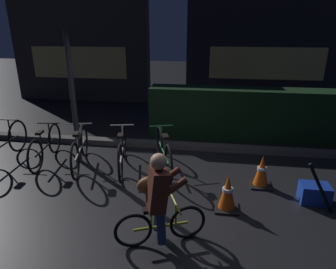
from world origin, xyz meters
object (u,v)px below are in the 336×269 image
object	(u,v)px
blue_crate	(314,193)
traffic_cone_far	(262,171)
parked_bike_leftmost	(3,144)
parked_bike_center_right	(122,151)
parked_bike_center_left	(80,149)
parked_bike_right_mid	(164,152)
street_post	(73,100)
cyclist	(158,199)
parked_bike_left_mid	(46,146)
closed_umbrella	(320,188)
traffic_cone_near	(228,193)

from	to	relation	value
blue_crate	traffic_cone_far	bearing A→B (deg)	152.10
parked_bike_leftmost	parked_bike_center_right	distance (m)	2.50
parked_bike_center_left	traffic_cone_far	world-z (taller)	parked_bike_center_left
parked_bike_leftmost	parked_bike_right_mid	distance (m)	3.29
parked_bike_center_right	parked_bike_right_mid	bearing A→B (deg)	-96.50
blue_crate	parked_bike_center_left	bearing A→B (deg)	170.79
street_post	cyclist	size ratio (longest dim) A/B	2.06
street_post	parked_bike_left_mid	world-z (taller)	street_post
parked_bike_left_mid	closed_umbrella	world-z (taller)	closed_umbrella
parked_bike_right_mid	closed_umbrella	xyz separation A→B (m)	(2.51, -1.05, 0.02)
parked_bike_center_left	closed_umbrella	size ratio (longest dim) A/B	2.00
parked_bike_leftmost	parked_bike_center_left	xyz separation A→B (m)	(1.65, -0.01, -0.00)
parked_bike_center_left	traffic_cone_near	world-z (taller)	parked_bike_center_left
parked_bike_center_left	closed_umbrella	bearing A→B (deg)	-117.17
parked_bike_left_mid	parked_bike_center_right	size ratio (longest dim) A/B	0.95
parked_bike_right_mid	traffic_cone_near	world-z (taller)	parked_bike_right_mid
traffic_cone_far	blue_crate	distance (m)	0.87
street_post	traffic_cone_near	distance (m)	3.37
parked_bike_center_right	parked_bike_center_left	bearing A→B (deg)	79.03
parked_bike_leftmost	parked_bike_left_mid	xyz separation A→B (m)	(0.87, 0.08, -0.02)
parked_bike_center_right	blue_crate	bearing A→B (deg)	-115.11
street_post	parked_bike_center_left	size ratio (longest dim) A/B	1.51
cyclist	blue_crate	bearing A→B (deg)	6.93
parked_bike_right_mid	closed_umbrella	size ratio (longest dim) A/B	1.96
parked_bike_right_mid	street_post	bearing A→B (deg)	68.10
traffic_cone_near	closed_umbrella	size ratio (longest dim) A/B	0.68
street_post	closed_umbrella	size ratio (longest dim) A/B	3.02
parked_bike_center_left	traffic_cone_far	xyz separation A→B (m)	(3.42, -0.27, -0.09)
parked_bike_center_left	blue_crate	distance (m)	4.24
parked_bike_center_right	closed_umbrella	size ratio (longest dim) A/B	2.02
street_post	traffic_cone_far	distance (m)	3.73
parked_bike_left_mid	traffic_cone_near	bearing A→B (deg)	-115.99
blue_crate	closed_umbrella	bearing A→B (deg)	-96.02
parked_bike_center_right	cyclist	distance (m)	2.27
cyclist	parked_bike_center_left	bearing A→B (deg)	111.95
parked_bike_leftmost	parked_bike_center_left	size ratio (longest dim) A/B	1.03
street_post	parked_bike_center_left	world-z (taller)	street_post
parked_bike_left_mid	traffic_cone_far	size ratio (longest dim) A/B	2.86
parked_bike_center_left	traffic_cone_near	xyz separation A→B (m)	(2.81, -1.08, -0.09)
parked_bike_center_left	closed_umbrella	world-z (taller)	parked_bike_center_left
parked_bike_center_right	cyclist	size ratio (longest dim) A/B	1.38
parked_bike_right_mid	cyclist	distance (m)	2.11
parked_bike_leftmost	cyclist	xyz separation A→B (m)	(3.56, -1.96, 0.26)
street_post	parked_bike_leftmost	size ratio (longest dim) A/B	1.46
traffic_cone_near	traffic_cone_far	distance (m)	1.01
street_post	cyclist	xyz separation A→B (m)	(2.05, -2.18, -0.65)
traffic_cone_near	traffic_cone_far	size ratio (longest dim) A/B	1.01
closed_umbrella	cyclist	bearing A→B (deg)	28.21
blue_crate	cyclist	bearing A→B (deg)	-150.60
parked_bike_leftmost	closed_umbrella	size ratio (longest dim) A/B	2.07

